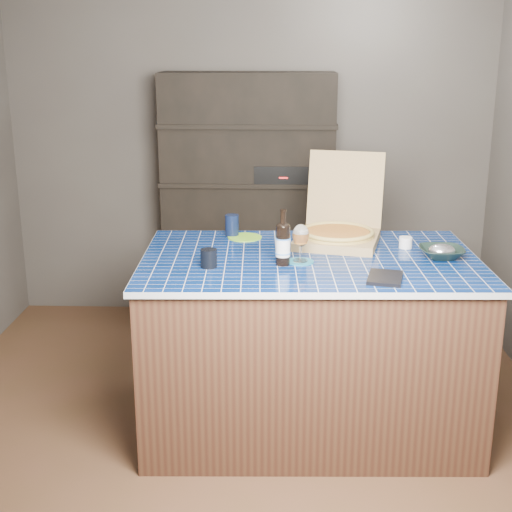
{
  "coord_description": "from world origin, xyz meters",
  "views": [
    {
      "loc": [
        0.23,
        -3.47,
        1.97
      ],
      "look_at": [
        0.11,
        0.0,
        0.95
      ],
      "focal_mm": 50.0,
      "sensor_mm": 36.0,
      "label": 1
    }
  ],
  "objects_px": {
    "kitchen_island": "(308,342)",
    "wine_glass": "(301,236)",
    "dvd_case": "(385,278)",
    "mead_bottle": "(283,243)",
    "pizza_box": "(338,231)",
    "bowl": "(442,253)"
  },
  "relations": [
    {
      "from": "kitchen_island",
      "to": "wine_glass",
      "type": "relative_size",
      "value": 9.26
    },
    {
      "from": "dvd_case",
      "to": "wine_glass",
      "type": "bearing_deg",
      "value": 158.06
    },
    {
      "from": "kitchen_island",
      "to": "mead_bottle",
      "type": "xyz_separation_m",
      "value": [
        -0.14,
        -0.13,
        0.58
      ]
    },
    {
      "from": "pizza_box",
      "to": "bowl",
      "type": "distance_m",
      "value": 0.57
    },
    {
      "from": "mead_bottle",
      "to": "wine_glass",
      "type": "relative_size",
      "value": 1.48
    },
    {
      "from": "bowl",
      "to": "pizza_box",
      "type": "bearing_deg",
      "value": 151.66
    },
    {
      "from": "pizza_box",
      "to": "dvd_case",
      "type": "height_order",
      "value": "pizza_box"
    },
    {
      "from": "wine_glass",
      "to": "bowl",
      "type": "relative_size",
      "value": 0.84
    },
    {
      "from": "kitchen_island",
      "to": "bowl",
      "type": "xyz_separation_m",
      "value": [
        0.66,
        0.01,
        0.5
      ]
    },
    {
      "from": "pizza_box",
      "to": "wine_glass",
      "type": "height_order",
      "value": "pizza_box"
    },
    {
      "from": "pizza_box",
      "to": "dvd_case",
      "type": "distance_m",
      "value": 0.66
    },
    {
      "from": "mead_bottle",
      "to": "bowl",
      "type": "bearing_deg",
      "value": 10.27
    },
    {
      "from": "kitchen_island",
      "to": "bowl",
      "type": "height_order",
      "value": "bowl"
    },
    {
      "from": "kitchen_island",
      "to": "pizza_box",
      "type": "relative_size",
      "value": 2.9
    },
    {
      "from": "pizza_box",
      "to": "mead_bottle",
      "type": "height_order",
      "value": "pizza_box"
    },
    {
      "from": "dvd_case",
      "to": "mead_bottle",
      "type": "bearing_deg",
      "value": 167.68
    },
    {
      "from": "mead_bottle",
      "to": "dvd_case",
      "type": "distance_m",
      "value": 0.53
    },
    {
      "from": "dvd_case",
      "to": "bowl",
      "type": "xyz_separation_m",
      "value": [
        0.33,
        0.36,
        0.02
      ]
    },
    {
      "from": "kitchen_island",
      "to": "pizza_box",
      "type": "height_order",
      "value": "pizza_box"
    },
    {
      "from": "dvd_case",
      "to": "bowl",
      "type": "distance_m",
      "value": 0.49
    },
    {
      "from": "mead_bottle",
      "to": "kitchen_island",
      "type": "bearing_deg",
      "value": 43.57
    },
    {
      "from": "mead_bottle",
      "to": "bowl",
      "type": "xyz_separation_m",
      "value": [
        0.8,
        0.15,
        -0.08
      ]
    }
  ]
}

